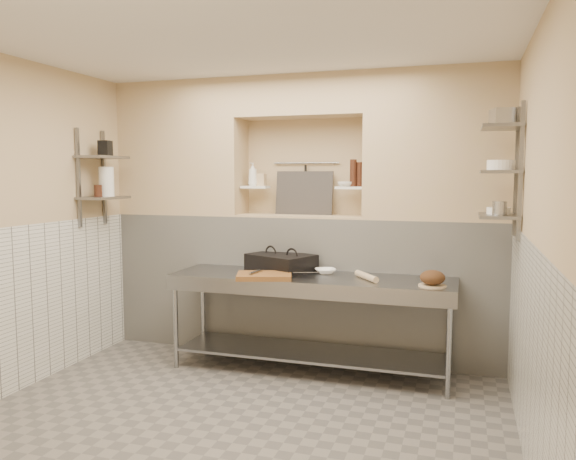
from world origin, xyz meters
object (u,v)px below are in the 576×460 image
at_px(jug_left, 106,182).
at_px(cutting_board, 264,276).
at_px(prep_table, 310,304).
at_px(mixing_bowl, 325,271).
at_px(bottle_soap, 253,174).
at_px(panini_press, 281,262).
at_px(bowl_alcove, 345,184).
at_px(rolling_pin, 366,276).
at_px(bread_loaf, 433,278).

bearing_deg(jug_left, cutting_board, -4.33).
bearing_deg(prep_table, mixing_bowl, 61.43).
height_order(mixing_bowl, bottle_soap, bottle_soap).
bearing_deg(mixing_bowl, cutting_board, -139.99).
bearing_deg(panini_press, prep_table, -6.45).
bearing_deg(bowl_alcove, rolling_pin, -60.24).
xyz_separation_m(bottle_soap, jug_left, (-1.31, -0.65, -0.07)).
xyz_separation_m(prep_table, cutting_board, (-0.37, -0.21, 0.28)).
distance_m(cutting_board, jug_left, 1.92).
xyz_separation_m(bowl_alcove, jug_left, (-2.29, -0.63, 0.02)).
relative_size(panini_press, mixing_bowl, 3.64).
distance_m(panini_press, bowl_alcove, 0.99).
bearing_deg(rolling_pin, jug_left, -178.22).
xyz_separation_m(panini_press, mixing_bowl, (0.45, -0.03, -0.06)).
relative_size(prep_table, bowl_alcove, 17.13).
distance_m(bowl_alcove, jug_left, 2.38).
distance_m(prep_table, jug_left, 2.37).
bearing_deg(mixing_bowl, rolling_pin, -23.65).
xyz_separation_m(prep_table, rolling_pin, (0.52, -0.00, 0.29)).
bearing_deg(cutting_board, prep_table, 29.88).
bearing_deg(mixing_bowl, bottle_soap, 156.37).
bearing_deg(bread_loaf, jug_left, 178.91).
relative_size(bottle_soap, jug_left, 0.82).
relative_size(prep_table, mixing_bowl, 13.17).
height_order(prep_table, bowl_alcove, bowl_alcove).
bearing_deg(rolling_pin, panini_press, 166.13).
bearing_deg(bowl_alcove, cutting_board, -127.18).
relative_size(cutting_board, bottle_soap, 2.03).
height_order(cutting_board, bottle_soap, bottle_soap).
height_order(cutting_board, bread_loaf, bread_loaf).
relative_size(prep_table, panini_press, 3.62).
relative_size(mixing_bowl, bowl_alcove, 1.30).
relative_size(bread_loaf, jug_left, 0.71).
relative_size(prep_table, rolling_pin, 6.94).
height_order(bread_loaf, bottle_soap, bottle_soap).
bearing_deg(mixing_bowl, bowl_alcove, 73.87).
relative_size(mixing_bowl, bread_loaf, 0.95).
bearing_deg(mixing_bowl, bread_loaf, -18.09).
bearing_deg(panini_press, rolling_pin, 10.88).
distance_m(panini_press, bottle_soap, 1.01).
xyz_separation_m(rolling_pin, bread_loaf, (0.58, -0.14, 0.05)).
bearing_deg(cutting_board, mixing_bowl, 40.01).
distance_m(prep_table, mixing_bowl, 0.35).
height_order(bread_loaf, jug_left, jug_left).
distance_m(mixing_bowl, bread_loaf, 1.05).
xyz_separation_m(mixing_bowl, jug_left, (-2.19, -0.26, 0.83)).
distance_m(cutting_board, bottle_soap, 1.26).
xyz_separation_m(prep_table, bottle_soap, (-0.78, 0.56, 1.19)).
xyz_separation_m(panini_press, jug_left, (-1.74, -0.30, 0.78)).
bearing_deg(prep_table, jug_left, -177.72).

